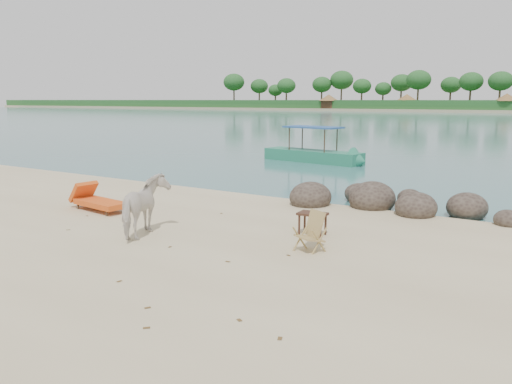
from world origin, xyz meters
TOP-DOWN VIEW (x-y plane):
  - boulders at (2.36, 6.24)m, footprint 6.38×3.01m
  - cow at (-1.43, 0.30)m, footprint 1.34×1.83m
  - side_table at (1.88, 2.41)m, footprint 0.68×0.46m
  - lounge_chair at (-4.43, 1.56)m, footprint 2.27×1.04m
  - deck_chair at (2.39, 1.20)m, footprint 0.74×0.76m
  - boat_near at (-4.57, 15.85)m, footprint 6.31×2.29m
  - dead_leaves at (0.12, -0.54)m, footprint 8.14×6.50m

SIDE VIEW (x-z plane):
  - dead_leaves at x=0.12m, z-range 0.00..0.00m
  - boulders at x=2.36m, z-range -0.31..0.72m
  - side_table at x=1.88m, z-range 0.00..0.54m
  - lounge_chair at x=-4.43m, z-range 0.00..0.66m
  - deck_chair at x=2.39m, z-range 0.00..0.83m
  - cow at x=-1.43m, z-range 0.00..1.40m
  - boat_near at x=-4.57m, z-range 0.00..3.00m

